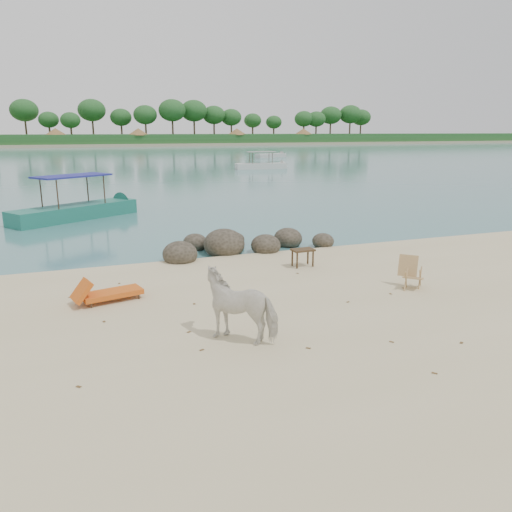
{
  "coord_description": "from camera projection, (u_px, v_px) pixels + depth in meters",
  "views": [
    {
      "loc": [
        -4.17,
        -9.63,
        4.12
      ],
      "look_at": [
        0.07,
        2.0,
        1.0
      ],
      "focal_mm": 35.0,
      "sensor_mm": 36.0,
      "label": 1
    }
  ],
  "objects": [
    {
      "name": "lounge_chair",
      "position": [
        112.0,
        291.0,
        12.3
      ],
      "size": [
        1.91,
        1.05,
        0.54
      ],
      "primitive_type": null,
      "rotation": [
        0.0,
        0.0,
        0.24
      ],
      "color": "#DC5619",
      "rests_on": "ground"
    },
    {
      "name": "dead_leaves",
      "position": [
        265.0,
        318.0,
        11.26
      ],
      "size": [
        8.52,
        7.39,
        0.0
      ],
      "color": "brown",
      "rests_on": "ground"
    },
    {
      "name": "boat_far",
      "position": [
        271.0,
        155.0,
        78.86
      ],
      "size": [
        6.3,
        3.52,
        0.72
      ],
      "primitive_type": null,
      "rotation": [
        0.0,
        0.0,
        0.37
      ],
      "color": "#B7B7B2",
      "rests_on": "water"
    },
    {
      "name": "cow",
      "position": [
        242.0,
        306.0,
        10.02
      ],
      "size": [
        1.76,
        1.65,
        1.41
      ],
      "primitive_type": "imported",
      "rotation": [
        0.0,
        0.0,
        4.01
      ],
      "color": "white",
      "rests_on": "ground"
    },
    {
      "name": "side_table",
      "position": [
        303.0,
        259.0,
        15.4
      ],
      "size": [
        0.7,
        0.47,
        0.55
      ],
      "primitive_type": null,
      "rotation": [
        0.0,
        0.0,
        0.05
      ],
      "color": "#382416",
      "rests_on": "ground"
    },
    {
      "name": "far_shore",
      "position": [
        83.0,
        143.0,
        166.02
      ],
      "size": [
        420.0,
        90.0,
        1.4
      ],
      "primitive_type": "cube",
      "color": "tan",
      "rests_on": "ground"
    },
    {
      "name": "far_scenery",
      "position": [
        86.0,
        134.0,
        134.93
      ],
      "size": [
        420.0,
        18.0,
        9.5
      ],
      "color": "#1E4C1E",
      "rests_on": "ground"
    },
    {
      "name": "boulders",
      "position": [
        236.0,
        245.0,
        17.51
      ],
      "size": [
        6.36,
        2.89,
        1.07
      ],
      "rotation": [
        0.0,
        0.0,
        0.34
      ],
      "color": "#2E291F",
      "rests_on": "ground"
    },
    {
      "name": "water",
      "position": [
        94.0,
        153.0,
        93.15
      ],
      "size": [
        400.0,
        400.0,
        0.0
      ],
      "primitive_type": "plane",
      "color": "#3B7576",
      "rests_on": "ground"
    },
    {
      "name": "deck_chair",
      "position": [
        413.0,
        274.0,
        13.22
      ],
      "size": [
        0.8,
        0.81,
        0.85
      ],
      "primitive_type": null,
      "rotation": [
        0.0,
        0.0,
        -0.77
      ],
      "color": "tan",
      "rests_on": "ground"
    },
    {
      "name": "boat_mid",
      "position": [
        261.0,
        154.0,
        55.26
      ],
      "size": [
        6.45,
        1.87,
        3.1
      ],
      "primitive_type": null,
      "rotation": [
        0.0,
        0.0,
        -0.07
      ],
      "color": "silver",
      "rests_on": "water"
    },
    {
      "name": "boat_near",
      "position": [
        73.0,
        183.0,
        23.71
      ],
      "size": [
        6.77,
        5.17,
        3.42
      ],
      "primitive_type": null,
      "rotation": [
        0.0,
        0.0,
        0.58
      ],
      "color": "#1D6A5B",
      "rests_on": "water"
    }
  ]
}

